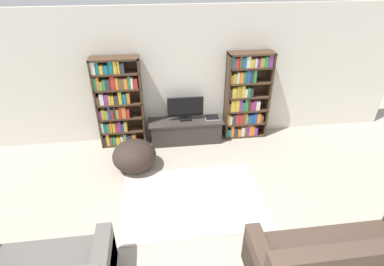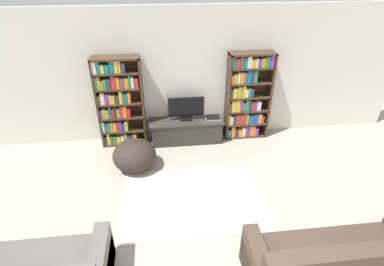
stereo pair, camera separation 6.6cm
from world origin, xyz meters
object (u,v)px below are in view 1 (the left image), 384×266
(couch_right_sofa, at_px, (339,263))
(beanbag_ottoman, at_px, (134,156))
(bookshelf_left, at_px, (117,102))
(television, at_px, (185,108))
(bookshelf_right, at_px, (245,97))
(tv_stand, at_px, (186,131))
(laptop, at_px, (212,118))

(couch_right_sofa, xyz_separation_m, beanbag_ottoman, (-2.39, 2.51, -0.03))
(bookshelf_left, xyz_separation_m, television, (1.30, -0.06, -0.18))
(bookshelf_left, bearing_deg, television, -2.48)
(bookshelf_left, bearing_deg, bookshelf_right, -0.03)
(bookshelf_right, height_order, couch_right_sofa, bookshelf_right)
(bookshelf_right, distance_m, tv_stand, 1.38)
(bookshelf_right, distance_m, couch_right_sofa, 3.46)
(tv_stand, bearing_deg, laptop, 2.70)
(bookshelf_left, height_order, bookshelf_right, same)
(tv_stand, height_order, television, television)
(bookshelf_left, distance_m, laptop, 1.89)
(laptop, bearing_deg, tv_stand, -177.30)
(tv_stand, relative_size, beanbag_ottoman, 1.94)
(beanbag_ottoman, bearing_deg, bookshelf_left, 107.75)
(bookshelf_right, bearing_deg, couch_right_sofa, -87.15)
(tv_stand, bearing_deg, beanbag_ottoman, -141.60)
(laptop, distance_m, couch_right_sofa, 3.44)
(laptop, bearing_deg, couch_right_sofa, -75.82)
(television, height_order, beanbag_ottoman, television)
(bookshelf_left, distance_m, tv_stand, 1.46)
(bookshelf_left, distance_m, bookshelf_right, 2.51)
(bookshelf_left, height_order, television, bookshelf_left)
(television, xyz_separation_m, laptop, (0.54, -0.02, -0.24))
(bookshelf_right, height_order, tv_stand, bookshelf_right)
(tv_stand, height_order, beanbag_ottoman, beanbag_ottoman)
(laptop, relative_size, couch_right_sofa, 0.15)
(couch_right_sofa, bearing_deg, television, 112.46)
(television, relative_size, laptop, 2.44)
(beanbag_ottoman, bearing_deg, tv_stand, 38.40)
(bookshelf_right, xyz_separation_m, beanbag_ottoman, (-2.22, -0.90, -0.61))
(couch_right_sofa, distance_m, beanbag_ottoman, 3.46)
(bookshelf_left, height_order, tv_stand, bookshelf_left)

